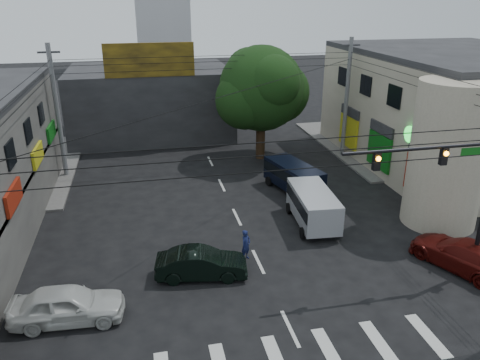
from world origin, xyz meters
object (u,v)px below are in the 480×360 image
object	(u,v)px
dark_sedan	(201,264)
maroon_sedan	(463,255)
street_tree	(261,89)
traffic_gantry	(457,179)
utility_pole_far_right	(347,99)
silver_minivan	(313,208)
white_compact	(67,305)
traffic_officer	(246,245)
utility_pole_far_left	(58,113)
navy_van	(294,178)

from	to	relation	value
dark_sedan	maroon_sedan	bearing A→B (deg)	-90.33
street_tree	traffic_gantry	bearing A→B (deg)	-78.01
traffic_gantry	utility_pole_far_right	xyz separation A→B (m)	(2.68, 17.00, -0.23)
utility_pole_far_right	silver_minivan	xyz separation A→B (m)	(-6.53, -10.77, -3.61)
street_tree	maroon_sedan	bearing A→B (deg)	-73.45
traffic_gantry	silver_minivan	bearing A→B (deg)	121.77
white_compact	traffic_officer	world-z (taller)	traffic_officer
traffic_gantry	dark_sedan	world-z (taller)	traffic_gantry
utility_pole_far_left	silver_minivan	xyz separation A→B (m)	(14.47, -10.77, -3.61)
utility_pole_far_right	maroon_sedan	bearing A→B (deg)	-94.36
utility_pole_far_left	maroon_sedan	bearing A→B (deg)	-40.09
utility_pole_far_left	dark_sedan	bearing A→B (deg)	-62.50
utility_pole_far_right	traffic_officer	world-z (taller)	utility_pole_far_right
silver_minivan	traffic_officer	bearing A→B (deg)	126.77
white_compact	navy_van	size ratio (longest dim) A/B	0.89
utility_pole_far_left	silver_minivan	world-z (taller)	utility_pole_far_left
dark_sedan	silver_minivan	bearing A→B (deg)	-51.38
utility_pole_far_right	silver_minivan	bearing A→B (deg)	-121.24
white_compact	traffic_officer	xyz separation A→B (m)	(7.89, 3.02, 0.03)
traffic_gantry	white_compact	size ratio (longest dim) A/B	1.61
street_tree	utility_pole_far_left	distance (m)	14.56
maroon_sedan	traffic_gantry	bearing A→B (deg)	-6.98
street_tree	dark_sedan	xyz separation A→B (m)	(-6.85, -15.69, -4.79)
traffic_gantry	dark_sedan	distance (m)	11.68
traffic_officer	maroon_sedan	bearing A→B (deg)	-57.15
utility_pole_far_right	silver_minivan	world-z (taller)	utility_pole_far_right
white_compact	dark_sedan	bearing A→B (deg)	-67.41
maroon_sedan	white_compact	bearing A→B (deg)	-22.40
street_tree	silver_minivan	bearing A→B (deg)	-90.17
utility_pole_far_left	maroon_sedan	xyz separation A→B (m)	(19.73, -16.61, -3.86)
traffic_gantry	utility_pole_far_left	xyz separation A→B (m)	(-18.32, 17.00, -0.23)
maroon_sedan	silver_minivan	distance (m)	7.87
white_compact	silver_minivan	bearing A→B (deg)	-61.38
utility_pole_far_right	maroon_sedan	world-z (taller)	utility_pole_far_right
utility_pole_far_left	maroon_sedan	world-z (taller)	utility_pole_far_left
silver_minivan	navy_van	size ratio (longest dim) A/B	0.95
traffic_gantry	traffic_officer	xyz separation A→B (m)	(-8.36, 3.37, -4.05)
utility_pole_far_right	dark_sedan	distance (m)	20.24
navy_van	traffic_officer	distance (m)	9.02
street_tree	utility_pole_far_left	bearing A→B (deg)	-176.05
silver_minivan	traffic_officer	xyz separation A→B (m)	(-4.50, -2.86, -0.21)
utility_pole_far_left	traffic_gantry	bearing A→B (deg)	-42.86
white_compact	silver_minivan	xyz separation A→B (m)	(12.39, 5.88, 0.24)
utility_pole_far_left	navy_van	xyz separation A→B (m)	(14.89, -6.07, -3.66)
street_tree	traffic_gantry	xyz separation A→B (m)	(3.82, -18.00, -0.64)
traffic_officer	street_tree	bearing A→B (deg)	32.62
traffic_gantry	white_compact	xyz separation A→B (m)	(-16.24, 0.35, -4.08)
dark_sedan	white_compact	size ratio (longest dim) A/B	0.96
white_compact	silver_minivan	world-z (taller)	silver_minivan
silver_minivan	traffic_officer	distance (m)	5.33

